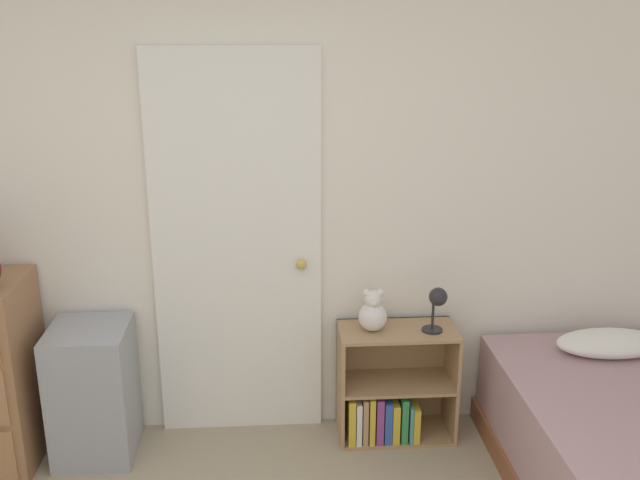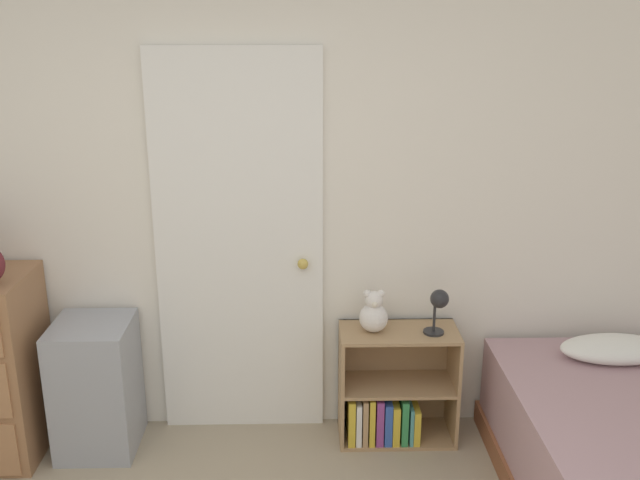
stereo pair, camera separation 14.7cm
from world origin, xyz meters
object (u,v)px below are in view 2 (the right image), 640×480
(storage_bin, at_px, (97,386))
(bookshelf, at_px, (390,398))
(teddy_bear, at_px, (374,314))
(desk_lamp, at_px, (439,304))

(storage_bin, bearing_deg, bookshelf, 1.97)
(teddy_bear, height_order, desk_lamp, desk_lamp)
(storage_bin, xyz_separation_m, desk_lamp, (1.75, 0.01, 0.44))
(storage_bin, relative_size, teddy_bear, 3.08)
(bookshelf, xyz_separation_m, teddy_bear, (-0.10, 0.00, 0.48))
(bookshelf, bearing_deg, desk_lamp, -10.12)
(storage_bin, xyz_separation_m, bookshelf, (1.52, 0.05, -0.12))
(bookshelf, bearing_deg, teddy_bear, 178.99)
(teddy_bear, bearing_deg, bookshelf, -1.01)
(bookshelf, distance_m, teddy_bear, 0.49)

